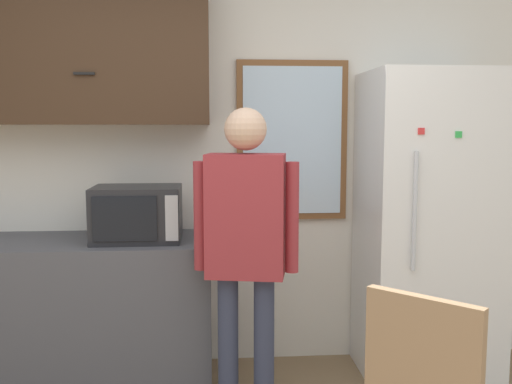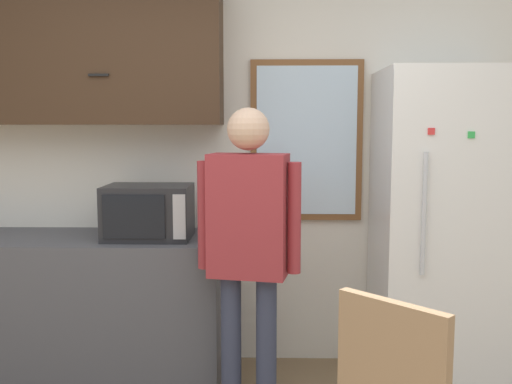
{
  "view_description": "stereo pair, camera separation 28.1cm",
  "coord_description": "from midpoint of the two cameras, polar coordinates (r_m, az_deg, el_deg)",
  "views": [
    {
      "loc": [
        0.0,
        -1.65,
        1.57
      ],
      "look_at": [
        0.22,
        1.13,
        1.24
      ],
      "focal_mm": 40.0,
      "sensor_mm": 36.0,
      "label": 1
    },
    {
      "loc": [
        0.28,
        -1.66,
        1.57
      ],
      "look_at": [
        0.22,
        1.13,
        1.24
      ],
      "focal_mm": 40.0,
      "sensor_mm": 36.0,
      "label": 2
    }
  ],
  "objects": [
    {
      "name": "back_wall",
      "position": [
        3.75,
        -6.68,
        3.25
      ],
      "size": [
        6.0,
        0.06,
        2.7
      ],
      "color": "silver",
      "rests_on": "ground_plane"
    },
    {
      "name": "counter",
      "position": [
        3.79,
        -23.95,
        -11.16
      ],
      "size": [
        2.19,
        0.63,
        0.89
      ],
      "color": "#4C4C51",
      "rests_on": "ground_plane"
    },
    {
      "name": "upper_cabinets",
      "position": [
        3.79,
        -24.27,
        12.46
      ],
      "size": [
        2.19,
        0.34,
        0.83
      ],
      "color": "#3D2819"
    },
    {
      "name": "microwave",
      "position": [
        3.45,
        -14.13,
        -2.13
      ],
      "size": [
        0.51,
        0.38,
        0.32
      ],
      "color": "#232326",
      "rests_on": "counter"
    },
    {
      "name": "person",
      "position": [
        2.99,
        -3.75,
        -4.15
      ],
      "size": [
        0.55,
        0.29,
        1.66
      ],
      "rotation": [
        0.0,
        0.0,
        -0.19
      ],
      "color": "#33384C",
      "rests_on": "ground_plane"
    },
    {
      "name": "refrigerator",
      "position": [
        3.63,
        14.69,
        -3.43
      ],
      "size": [
        0.78,
        0.69,
        1.9
      ],
      "color": "white",
      "rests_on": "ground_plane"
    },
    {
      "name": "window",
      "position": [
        3.72,
        1.44,
        5.15
      ],
      "size": [
        0.72,
        0.05,
        1.03
      ],
      "color": "brown"
    }
  ]
}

